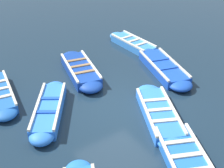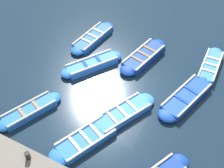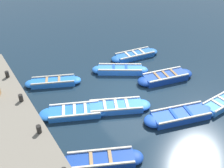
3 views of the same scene
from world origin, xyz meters
name	(u,v)px [view 1 (image 1 of 3)]	position (x,y,z in m)	size (l,w,h in m)	color
ground_plane	(118,106)	(0.00, 0.00, 0.00)	(120.00, 120.00, 0.00)	#162838
boat_stern_in	(49,110)	(-0.88, -2.13, 0.18)	(3.28, 2.52, 0.42)	blue
boat_inner_gap	(80,70)	(-2.64, 0.03, 0.19)	(3.61, 1.65, 0.44)	navy
boat_far_corner	(163,68)	(-0.97, 2.95, 0.17)	(3.85, 1.93, 0.40)	#1947B7
boat_drifting	(133,44)	(-3.57, 3.40, 0.16)	(3.24, 0.91, 0.38)	#3884E0
boat_outer_left	(186,160)	(3.22, -0.07, 0.15)	(3.56, 2.29, 0.36)	blue
boat_near_quay	(159,114)	(1.30, 0.71, 0.16)	(3.58, 2.33, 0.37)	blue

